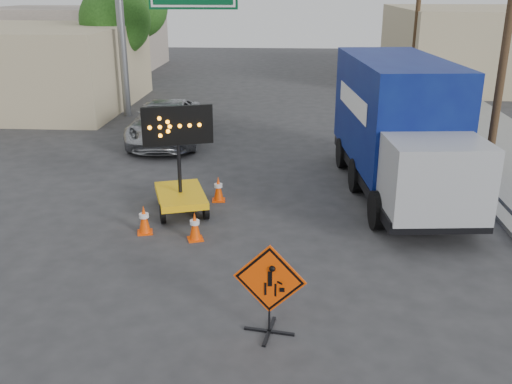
# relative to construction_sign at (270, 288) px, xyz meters

# --- Properties ---
(ground) EXTENTS (100.00, 100.00, 0.00)m
(ground) POSITION_rel_construction_sign_xyz_m (-1.17, -0.24, -0.92)
(ground) COLOR #2D2D30
(ground) RESTS_ON ground
(curb_right) EXTENTS (0.40, 60.00, 0.12)m
(curb_right) POSITION_rel_construction_sign_xyz_m (6.03, 14.76, -0.86)
(curb_right) COLOR gray
(curb_right) RESTS_ON ground
(sidewalk_right) EXTENTS (4.00, 60.00, 0.15)m
(sidewalk_right) POSITION_rel_construction_sign_xyz_m (8.33, 14.76, -0.84)
(sidewalk_right) COLOR gray
(sidewalk_right) RESTS_ON ground
(storefront_left_far) EXTENTS (12.00, 10.00, 4.40)m
(storefront_left_far) POSITION_rel_construction_sign_xyz_m (-16.17, 33.76, 1.28)
(storefront_left_far) COLOR #A9988D
(storefront_left_far) RESTS_ON ground
(building_right_far) EXTENTS (10.00, 14.00, 4.60)m
(building_right_far) POSITION_rel_construction_sign_xyz_m (11.83, 29.76, 1.38)
(building_right_far) COLOR tan
(building_right_far) RESTS_ON ground
(highway_gantry) EXTENTS (6.18, 0.38, 6.90)m
(highway_gantry) POSITION_rel_construction_sign_xyz_m (-5.61, 17.72, 4.15)
(highway_gantry) COLOR slate
(highway_gantry) RESTS_ON ground
(utility_pole_near) EXTENTS (1.80, 0.26, 9.00)m
(utility_pole_near) POSITION_rel_construction_sign_xyz_m (6.83, 9.76, 3.76)
(utility_pole_near) COLOR #462E1E
(utility_pole_near) RESTS_ON ground
(utility_pole_far) EXTENTS (1.80, 0.26, 9.00)m
(utility_pole_far) POSITION_rel_construction_sign_xyz_m (6.83, 23.76, 3.76)
(utility_pole_far) COLOR #462E1E
(utility_pole_far) RESTS_ON ground
(tree_left_near) EXTENTS (3.71, 3.71, 6.03)m
(tree_left_near) POSITION_rel_construction_sign_xyz_m (-9.17, 21.76, 3.24)
(tree_left_near) COLOR #462E1E
(tree_left_near) RESTS_ON ground
(tree_left_far) EXTENTS (4.10, 4.10, 6.66)m
(tree_left_far) POSITION_rel_construction_sign_xyz_m (-10.17, 29.76, 3.68)
(tree_left_far) COLOR #462E1E
(tree_left_far) RESTS_ON ground
(construction_sign) EXTENTS (1.30, 0.93, 1.74)m
(construction_sign) POSITION_rel_construction_sign_xyz_m (0.00, 0.00, 0.00)
(construction_sign) COLOR black
(construction_sign) RESTS_ON ground
(arrow_board) EXTENTS (1.84, 2.37, 2.97)m
(arrow_board) POSITION_rel_construction_sign_xyz_m (-2.72, 5.72, -0.26)
(arrow_board) COLOR yellow
(arrow_board) RESTS_ON ground
(pickup_truck) EXTENTS (3.11, 5.87, 1.57)m
(pickup_truck) POSITION_rel_construction_sign_xyz_m (-4.73, 13.12, -0.13)
(pickup_truck) COLOR #9EA1A5
(pickup_truck) RESTS_ON ground
(box_truck) EXTENTS (3.23, 8.44, 3.91)m
(box_truck) POSITION_rel_construction_sign_xyz_m (3.45, 7.79, 0.86)
(box_truck) COLOR black
(box_truck) RESTS_ON ground
(cone_a) EXTENTS (0.47, 0.47, 0.73)m
(cone_a) POSITION_rel_construction_sign_xyz_m (-2.01, 3.88, -0.56)
(cone_a) COLOR #FD4705
(cone_a) RESTS_ON ground
(cone_b) EXTENTS (0.46, 0.46, 0.75)m
(cone_b) POSITION_rel_construction_sign_xyz_m (-3.36, 4.19, -0.55)
(cone_b) COLOR #FD4705
(cone_b) RESTS_ON ground
(cone_c) EXTENTS (0.42, 0.42, 0.74)m
(cone_c) POSITION_rel_construction_sign_xyz_m (-1.79, 6.61, -0.55)
(cone_c) COLOR #FD4705
(cone_c) RESTS_ON ground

